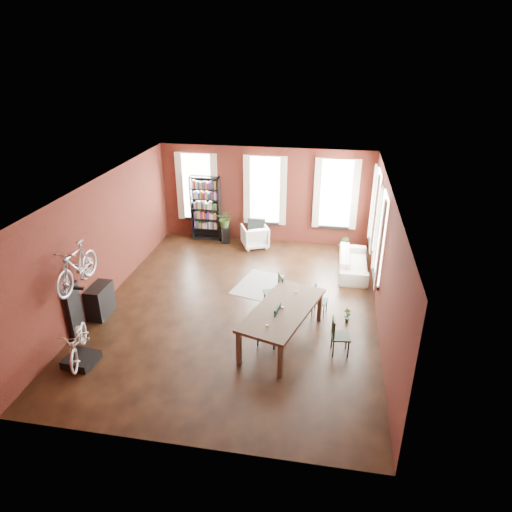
% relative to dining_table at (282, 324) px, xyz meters
% --- Properties ---
extents(room, '(9.00, 9.04, 3.22)m').
position_rel_dining_table_xyz_m(room, '(-1.05, 1.82, 1.71)').
color(room, black).
rests_on(room, ground).
extents(dining_table, '(1.82, 2.72, 0.85)m').
position_rel_dining_table_xyz_m(dining_table, '(0.00, 0.00, 0.00)').
color(dining_table, brown).
rests_on(dining_table, ground).
extents(dining_chair_a, '(0.54, 0.54, 1.01)m').
position_rel_dining_table_xyz_m(dining_chair_a, '(-0.29, -0.16, 0.08)').
color(dining_chair_a, '#193837').
rests_on(dining_chair_a, ground).
extents(dining_chair_b, '(0.58, 0.58, 0.95)m').
position_rel_dining_table_xyz_m(dining_chair_b, '(-0.39, 1.29, 0.05)').
color(dining_chair_b, black).
rests_on(dining_chair_b, ground).
extents(dining_chair_c, '(0.44, 0.44, 0.86)m').
position_rel_dining_table_xyz_m(dining_chair_c, '(1.30, -0.24, 0.00)').
color(dining_chair_c, black).
rests_on(dining_chair_c, ground).
extents(dining_chair_d, '(0.43, 0.43, 0.78)m').
position_rel_dining_table_xyz_m(dining_chair_d, '(0.78, 1.26, -0.04)').
color(dining_chair_d, '#173033').
rests_on(dining_chair_d, ground).
extents(bookshelf, '(1.00, 0.32, 2.20)m').
position_rel_dining_table_xyz_m(bookshelf, '(-3.30, 5.51, 0.67)').
color(bookshelf, black).
rests_on(bookshelf, ground).
extents(white_armchair, '(1.03, 1.01, 0.82)m').
position_rel_dining_table_xyz_m(white_armchair, '(-1.54, 5.10, -0.02)').
color(white_armchair, white).
rests_on(white_armchair, ground).
extents(cream_sofa, '(0.61, 2.08, 0.81)m').
position_rel_dining_table_xyz_m(cream_sofa, '(1.65, 3.81, -0.02)').
color(cream_sofa, beige).
rests_on(cream_sofa, ground).
extents(striped_rug, '(1.39, 1.82, 0.01)m').
position_rel_dining_table_xyz_m(striped_rug, '(-1.01, 2.51, -0.42)').
color(striped_rug, black).
rests_on(striped_rug, ground).
extents(bike_trainer, '(0.68, 0.68, 0.18)m').
position_rel_dining_table_xyz_m(bike_trainer, '(-4.09, -1.56, -0.34)').
color(bike_trainer, black).
rests_on(bike_trainer, ground).
extents(bike_wall_rack, '(0.16, 0.60, 1.30)m').
position_rel_dining_table_xyz_m(bike_wall_rack, '(-4.70, -0.59, 0.22)').
color(bike_wall_rack, black).
rests_on(bike_wall_rack, ground).
extents(console_table, '(0.40, 0.80, 0.80)m').
position_rel_dining_table_xyz_m(console_table, '(-4.58, 0.31, -0.03)').
color(console_table, black).
rests_on(console_table, ground).
extents(plant_stand, '(0.33, 0.33, 0.55)m').
position_rel_dining_table_xyz_m(plant_stand, '(-2.58, 5.28, -0.15)').
color(plant_stand, black).
rests_on(plant_stand, ground).
extents(plant_by_sofa, '(0.48, 0.65, 0.26)m').
position_rel_dining_table_xyz_m(plant_by_sofa, '(1.37, 5.14, -0.30)').
color(plant_by_sofa, '#255120').
rests_on(plant_by_sofa, ground).
extents(plant_small, '(0.37, 0.42, 0.14)m').
position_rel_dining_table_xyz_m(plant_small, '(1.47, 1.03, -0.36)').
color(plant_small, '#335F26').
rests_on(plant_small, ground).
extents(bicycle_floor, '(0.75, 0.92, 1.50)m').
position_rel_dining_table_xyz_m(bicycle_floor, '(-4.07, -1.57, 0.50)').
color(bicycle_floor, beige).
rests_on(bicycle_floor, bike_trainer).
extents(bicycle_hung, '(0.47, 1.00, 1.66)m').
position_rel_dining_table_xyz_m(bicycle_hung, '(-4.45, -0.59, 1.71)').
color(bicycle_hung, '#A5A8AD').
rests_on(bicycle_hung, bike_wall_rack).
extents(plant_on_stand, '(0.64, 0.69, 0.47)m').
position_rel_dining_table_xyz_m(plant_on_stand, '(-2.59, 5.31, 0.36)').
color(plant_on_stand, '#325421').
rests_on(plant_on_stand, plant_stand).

